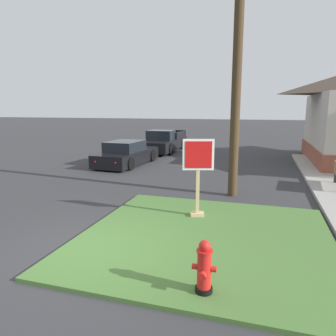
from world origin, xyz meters
TOP-DOWN VIEW (x-y plane):
  - ground_plane at (0.00, 0.00)m, footprint 160.00×160.00m
  - grass_corner_patch at (2.18, 1.37)m, footprint 5.50×5.46m
  - fire_hydrant at (2.56, -0.83)m, footprint 0.38×0.34m
  - stop_sign at (1.74, 2.63)m, footprint 0.78×0.37m
  - manhole_cover at (-0.32, 3.21)m, footprint 0.70×0.70m
  - parked_sedan_black at (-3.48, 9.60)m, footprint 2.03×4.52m
  - pickup_truck_black at (-3.18, 15.07)m, footprint 2.01×5.45m
  - utility_pole at (2.40, 5.20)m, footprint 1.86×0.30m

SIDE VIEW (x-z plane):
  - ground_plane at x=0.00m, z-range 0.00..0.00m
  - manhole_cover at x=-0.32m, z-range 0.00..0.02m
  - grass_corner_patch at x=2.18m, z-range 0.00..0.08m
  - fire_hydrant at x=2.56m, z-range 0.05..0.91m
  - parked_sedan_black at x=-3.48m, z-range -0.08..1.17m
  - pickup_truck_black at x=-3.18m, z-range -0.12..1.36m
  - stop_sign at x=1.74m, z-range 0.08..2.14m
  - utility_pole at x=2.40m, z-range 0.20..8.94m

